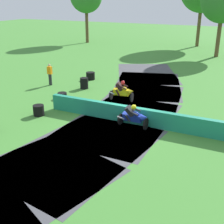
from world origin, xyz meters
TOP-DOWN VIEW (x-y plane):
  - ground_plane at (0.00, 0.00)m, footprint 120.00×120.00m
  - track_asphalt at (-1.06, -0.00)m, footprint 8.93×30.53m
  - safety_barrier at (5.03, 0.01)m, footprint 18.81×0.34m
  - motorcycle_lead_blue at (0.93, -0.57)m, footprint 1.68×0.85m
  - motorcycle_chase_yellow at (-1.30, 3.00)m, footprint 1.68×0.85m
  - tire_stack_mid_b at (-4.54, -1.30)m, footprint 0.61×0.61m
  - tire_stack_far at (-5.06, 1.73)m, footprint 0.61×0.61m
  - tire_stack_extra_a at (-4.93, 4.35)m, footprint 0.59×0.59m
  - tire_stack_extra_b at (-5.78, 6.76)m, footprint 0.70×0.70m
  - track_marshal at (-7.72, 4.01)m, footprint 0.34×0.24m

SIDE VIEW (x-z plane):
  - ground_plane at x=0.00m, z-range 0.00..0.00m
  - track_asphalt at x=-1.06m, z-range 0.00..0.01m
  - tire_stack_far at x=-5.06m, z-range 0.00..0.40m
  - tire_stack_mid_b at x=-4.54m, z-range 0.00..0.60m
  - tire_stack_extra_b at x=-5.78m, z-range 0.00..0.60m
  - tire_stack_extra_a at x=-4.93m, z-range 0.00..0.80m
  - safety_barrier at x=5.03m, z-range 0.00..0.90m
  - motorcycle_lead_blue at x=0.93m, z-range -0.08..1.35m
  - motorcycle_chase_yellow at x=-1.30m, z-range -0.06..1.37m
  - track_marshal at x=-7.72m, z-range 0.00..1.63m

